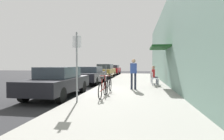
{
  "coord_description": "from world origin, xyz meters",
  "views": [
    {
      "loc": [
        2.72,
        -9.38,
        1.55
      ],
      "look_at": [
        0.57,
        4.74,
        1.07
      ],
      "focal_mm": 29.41,
      "sensor_mm": 36.0,
      "label": 1
    }
  ],
  "objects_px": {
    "parked_car_1": "(90,75)",
    "bicycle_1": "(109,85)",
    "parking_meter": "(106,74)",
    "parked_car_2": "(105,71)",
    "cafe_chair_1": "(153,77)",
    "cafe_chair_2": "(152,76)",
    "parked_car_0": "(58,81)",
    "pedestrian_standing": "(133,72)",
    "seated_patron_1": "(154,74)",
    "bicycle_0": "(103,89)",
    "cafe_chair_0": "(154,78)",
    "parked_car_3": "(113,70)",
    "street_sign": "(77,61)"
  },
  "relations": [
    {
      "from": "parked_car_1",
      "to": "bicycle_1",
      "type": "relative_size",
      "value": 2.57
    },
    {
      "from": "parked_car_1",
      "to": "parking_meter",
      "type": "bearing_deg",
      "value": -47.08
    },
    {
      "from": "parked_car_1",
      "to": "parked_car_2",
      "type": "xyz_separation_m",
      "value": [
        0.0,
        6.15,
        0.08
      ]
    },
    {
      "from": "parked_car_2",
      "to": "parking_meter",
      "type": "height_order",
      "value": "parked_car_2"
    },
    {
      "from": "parked_car_2",
      "to": "cafe_chair_1",
      "type": "relative_size",
      "value": 5.06
    },
    {
      "from": "parking_meter",
      "to": "cafe_chair_2",
      "type": "height_order",
      "value": "parking_meter"
    },
    {
      "from": "parked_car_0",
      "to": "cafe_chair_1",
      "type": "bearing_deg",
      "value": 46.15
    },
    {
      "from": "pedestrian_standing",
      "to": "parking_meter",
      "type": "bearing_deg",
      "value": 135.85
    },
    {
      "from": "bicycle_1",
      "to": "seated_patron_1",
      "type": "bearing_deg",
      "value": 58.57
    },
    {
      "from": "bicycle_1",
      "to": "pedestrian_standing",
      "type": "distance_m",
      "value": 1.88
    },
    {
      "from": "cafe_chair_2",
      "to": "parked_car_0",
      "type": "bearing_deg",
      "value": -129.18
    },
    {
      "from": "bicycle_0",
      "to": "cafe_chair_2",
      "type": "relative_size",
      "value": 1.97
    },
    {
      "from": "parking_meter",
      "to": "seated_patron_1",
      "type": "distance_m",
      "value": 3.4
    },
    {
      "from": "bicycle_0",
      "to": "seated_patron_1",
      "type": "relative_size",
      "value": 1.33
    },
    {
      "from": "cafe_chair_0",
      "to": "parked_car_2",
      "type": "bearing_deg",
      "value": 121.31
    },
    {
      "from": "cafe_chair_1",
      "to": "cafe_chair_2",
      "type": "height_order",
      "value": "same"
    },
    {
      "from": "parked_car_0",
      "to": "cafe_chair_0",
      "type": "xyz_separation_m",
      "value": [
        4.75,
        4.0,
        -0.1
      ]
    },
    {
      "from": "seated_patron_1",
      "to": "bicycle_1",
      "type": "bearing_deg",
      "value": -121.43
    },
    {
      "from": "parked_car_0",
      "to": "bicycle_0",
      "type": "relative_size",
      "value": 2.57
    },
    {
      "from": "parked_car_3",
      "to": "pedestrian_standing",
      "type": "xyz_separation_m",
      "value": [
        3.47,
        -15.91,
        0.39
      ]
    },
    {
      "from": "bicycle_0",
      "to": "pedestrian_standing",
      "type": "xyz_separation_m",
      "value": [
        1.21,
        2.62,
        0.64
      ]
    },
    {
      "from": "parking_meter",
      "to": "street_sign",
      "type": "distance_m",
      "value": 5.61
    },
    {
      "from": "parked_car_3",
      "to": "seated_patron_1",
      "type": "distance_m",
      "value": 13.95
    },
    {
      "from": "parked_car_1",
      "to": "bicycle_1",
      "type": "height_order",
      "value": "parked_car_1"
    },
    {
      "from": "bicycle_0",
      "to": "seated_patron_1",
      "type": "height_order",
      "value": "seated_patron_1"
    },
    {
      "from": "pedestrian_standing",
      "to": "parked_car_1",
      "type": "bearing_deg",
      "value": 134.51
    },
    {
      "from": "bicycle_1",
      "to": "cafe_chair_1",
      "type": "xyz_separation_m",
      "value": [
        2.46,
        4.13,
        0.14
      ]
    },
    {
      "from": "parked_car_0",
      "to": "cafe_chair_2",
      "type": "bearing_deg",
      "value": 50.82
    },
    {
      "from": "seated_patron_1",
      "to": "parked_car_2",
      "type": "bearing_deg",
      "value": 124.99
    },
    {
      "from": "parking_meter",
      "to": "cafe_chair_0",
      "type": "bearing_deg",
      "value": 0.17
    },
    {
      "from": "cafe_chair_1",
      "to": "pedestrian_standing",
      "type": "xyz_separation_m",
      "value": [
        -1.28,
        -2.82,
        0.5
      ]
    },
    {
      "from": "parked_car_1",
      "to": "seated_patron_1",
      "type": "bearing_deg",
      "value": -8.51
    },
    {
      "from": "bicycle_1",
      "to": "cafe_chair_2",
      "type": "bearing_deg",
      "value": 63.85
    },
    {
      "from": "bicycle_1",
      "to": "pedestrian_standing",
      "type": "bearing_deg",
      "value": 48.14
    },
    {
      "from": "cafe_chair_2",
      "to": "parked_car_1",
      "type": "bearing_deg",
      "value": -177.95
    },
    {
      "from": "parked_car_3",
      "to": "pedestrian_standing",
      "type": "relative_size",
      "value": 2.59
    },
    {
      "from": "parked_car_2",
      "to": "seated_patron_1",
      "type": "bearing_deg",
      "value": -55.01
    },
    {
      "from": "parked_car_1",
      "to": "pedestrian_standing",
      "type": "xyz_separation_m",
      "value": [
        3.47,
        -3.53,
        0.42
      ]
    },
    {
      "from": "parked_car_2",
      "to": "parking_meter",
      "type": "relative_size",
      "value": 3.33
    },
    {
      "from": "parked_car_1",
      "to": "cafe_chair_2",
      "type": "xyz_separation_m",
      "value": [
        4.75,
        0.17,
        -0.07
      ]
    },
    {
      "from": "street_sign",
      "to": "bicycle_1",
      "type": "relative_size",
      "value": 1.52
    },
    {
      "from": "parked_car_3",
      "to": "street_sign",
      "type": "relative_size",
      "value": 1.69
    },
    {
      "from": "cafe_chair_1",
      "to": "parked_car_0",
      "type": "bearing_deg",
      "value": -133.85
    },
    {
      "from": "street_sign",
      "to": "seated_patron_1",
      "type": "xyz_separation_m",
      "value": [
        3.31,
        6.51,
        -0.82
      ]
    },
    {
      "from": "parked_car_1",
      "to": "cafe_chair_2",
      "type": "bearing_deg",
      "value": 2.05
    },
    {
      "from": "cafe_chair_2",
      "to": "cafe_chair_0",
      "type": "bearing_deg",
      "value": -90.02
    },
    {
      "from": "parked_car_3",
      "to": "bicycle_0",
      "type": "height_order",
      "value": "parked_car_3"
    },
    {
      "from": "parked_car_0",
      "to": "bicycle_1",
      "type": "distance_m",
      "value": 2.44
    },
    {
      "from": "parked_car_0",
      "to": "parked_car_1",
      "type": "relative_size",
      "value": 1.0
    },
    {
      "from": "parked_car_0",
      "to": "parked_car_1",
      "type": "height_order",
      "value": "parked_car_0"
    }
  ]
}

